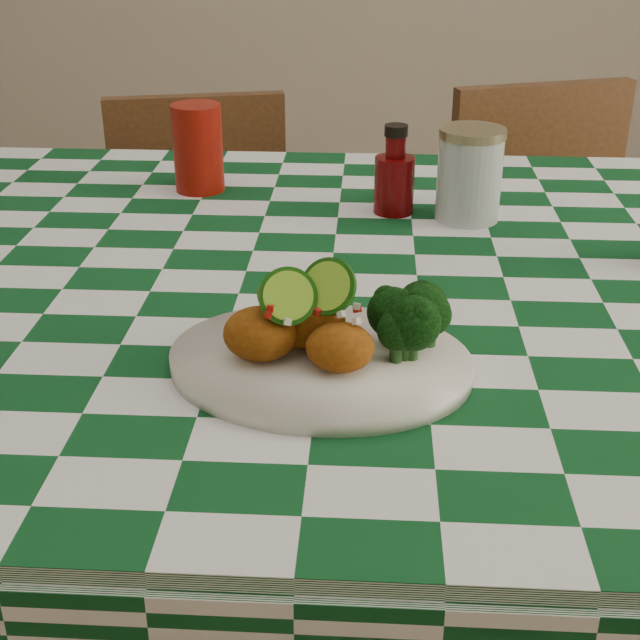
# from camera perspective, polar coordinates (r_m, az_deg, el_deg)

# --- Properties ---
(dining_table) EXTENTS (1.66, 1.06, 0.79)m
(dining_table) POSITION_cam_1_polar(r_m,az_deg,el_deg) (1.28, 0.61, -13.37)
(dining_table) COLOR #0C441C
(dining_table) RESTS_ON ground
(plate) EXTENTS (0.32, 0.26, 0.02)m
(plate) POSITION_cam_1_polar(r_m,az_deg,el_deg) (0.85, -0.00, -2.77)
(plate) COLOR silver
(plate) RESTS_ON dining_table
(fried_chicken_pile) EXTENTS (0.13, 0.10, 0.08)m
(fried_chicken_pile) POSITION_cam_1_polar(r_m,az_deg,el_deg) (0.83, -0.45, 0.35)
(fried_chicken_pile) COLOR #944E0E
(fried_chicken_pile) RESTS_ON plate
(broccoli_side) EXTENTS (0.08, 0.08, 0.06)m
(broccoli_side) POSITION_cam_1_polar(r_m,az_deg,el_deg) (0.84, 6.26, -0.16)
(broccoli_side) COLOR black
(broccoli_side) RESTS_ON plate
(red_tumbler) EXTENTS (0.10, 0.10, 0.13)m
(red_tumbler) POSITION_cam_1_polar(r_m,az_deg,el_deg) (1.36, -7.81, 10.85)
(red_tumbler) COLOR maroon
(red_tumbler) RESTS_ON dining_table
(ketchup_bottle) EXTENTS (0.07, 0.07, 0.12)m
(ketchup_bottle) POSITION_cam_1_polar(r_m,az_deg,el_deg) (1.26, 4.80, 9.58)
(ketchup_bottle) COLOR #5E0406
(ketchup_bottle) RESTS_ON dining_table
(mason_jar) EXTENTS (0.11, 0.11, 0.13)m
(mason_jar) POSITION_cam_1_polar(r_m,az_deg,el_deg) (1.24, 9.54, 9.17)
(mason_jar) COLOR #B2BCBA
(mason_jar) RESTS_ON dining_table
(wooden_chair_left) EXTENTS (0.45, 0.46, 0.81)m
(wooden_chair_left) POSITION_cam_1_polar(r_m,az_deg,el_deg) (1.87, -7.13, 0.68)
(wooden_chair_left) COLOR #472814
(wooden_chair_left) RESTS_ON ground
(wooden_chair_right) EXTENTS (0.49, 0.50, 0.84)m
(wooden_chair_right) POSITION_cam_1_polar(r_m,az_deg,el_deg) (1.88, 15.35, 0.64)
(wooden_chair_right) COLOR #472814
(wooden_chair_right) RESTS_ON ground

